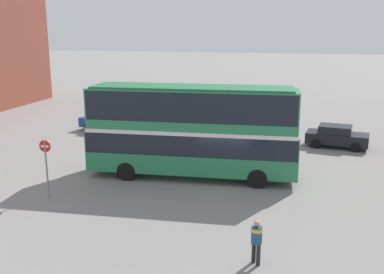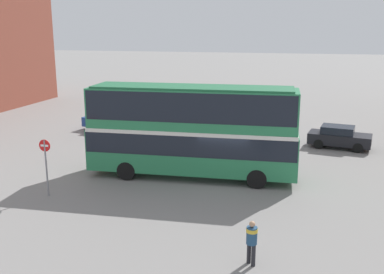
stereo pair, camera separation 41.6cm
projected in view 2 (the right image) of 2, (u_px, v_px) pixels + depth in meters
The scene contains 7 objects.
ground_plane at pixel (225, 182), 23.12m from camera, with size 240.00×240.00×0.00m, color gray.
double_decker_bus at pixel (192, 126), 23.23m from camera, with size 10.96×3.20×4.83m.
pedestrian_foreground at pixel (252, 238), 14.82m from camera, with size 0.54×0.54×1.56m.
parked_car_kerb_near at pixel (113, 121), 34.27m from camera, with size 4.89×2.87×1.54m.
parked_car_kerb_far at pixel (339, 137), 29.41m from camera, with size 4.15×2.30×1.46m.
parked_car_side_street at pixel (248, 120), 34.74m from camera, with size 4.20×1.94×1.51m.
no_entry_sign at pixel (46, 160), 20.73m from camera, with size 0.56×0.08×2.74m.
Camera 2 is at (3.84, -21.63, 7.73)m, focal length 42.00 mm.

